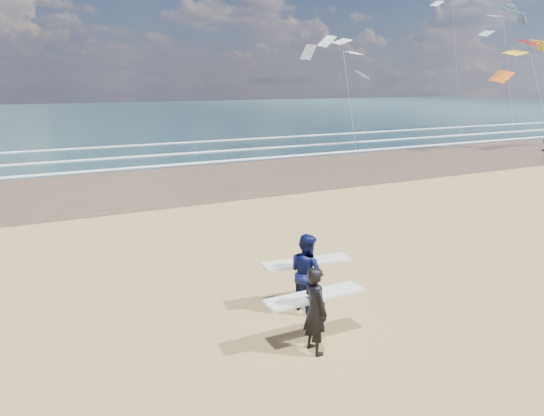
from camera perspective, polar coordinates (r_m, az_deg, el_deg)
wet_sand_strip at (r=35.92m, az=15.95°, el=5.56°), size 220.00×12.00×0.01m
ocean at (r=83.90m, az=-9.87°, el=10.86°), size 220.00×100.00×0.02m
foam_breakers at (r=43.83m, az=7.07°, el=7.64°), size 220.00×11.70×0.05m
surfer_near at (r=10.02m, az=5.10°, el=-11.68°), size 2.20×0.96×1.85m
surfer_far at (r=11.71m, az=4.08°, el=-7.48°), size 2.25×1.25×1.92m
kite_0 at (r=42.00m, az=28.62°, el=13.37°), size 6.93×4.86×9.50m
kite_1 at (r=39.26m, az=8.79°, el=14.71°), size 6.25×4.79×9.59m
kite_2 at (r=58.01m, az=25.88°, el=15.88°), size 6.49×4.81×14.01m
kite_5 at (r=56.34m, az=20.79°, el=17.22°), size 5.51×4.71×16.29m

